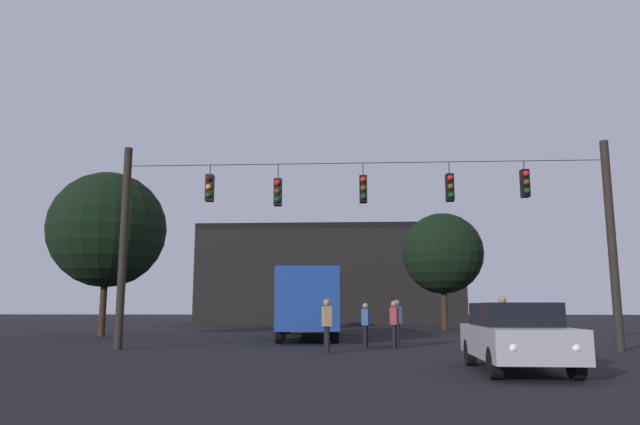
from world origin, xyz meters
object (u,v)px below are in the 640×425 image
car_near_right (516,335)px  pedestrian_crossing_center (503,321)px  pedestrian_trailing (327,322)px  pedestrian_near_bus (397,320)px  tree_behind_building (443,253)px  city_bus (308,298)px  pedestrian_crossing_left (366,322)px  tree_left_silhouette (107,230)px  pedestrian_crossing_right (394,321)px

car_near_right → pedestrian_crossing_center: 4.89m
car_near_right → pedestrian_trailing: bearing=131.7°
pedestrian_near_bus → tree_behind_building: (4.21, 15.87, 3.87)m
city_bus → pedestrian_crossing_center: size_ratio=6.37×
pedestrian_crossing_left → tree_behind_building: (5.36, 16.25, 3.95)m
pedestrian_trailing → tree_left_silhouette: tree_left_silhouette is taller
tree_behind_building → pedestrian_crossing_left: bearing=-108.2°
city_bus → pedestrian_crossing_center: bearing=-54.6°
pedestrian_crossing_left → pedestrian_crossing_right: 1.12m
pedestrian_crossing_center → pedestrian_crossing_right: pedestrian_crossing_center is taller
pedestrian_trailing → city_bus: bearing=97.9°
car_near_right → pedestrian_crossing_right: bearing=106.5°
pedestrian_crossing_right → pedestrian_trailing: pedestrian_trailing is taller
pedestrian_crossing_left → pedestrian_trailing: size_ratio=0.94×
car_near_right → tree_behind_building: (2.18, 24.10, 4.03)m
pedestrian_near_bus → pedestrian_trailing: size_ratio=1.01×
car_near_right → tree_left_silhouette: 22.22m
pedestrian_crossing_left → pedestrian_crossing_center: (4.13, -3.05, 0.12)m
city_bus → pedestrian_crossing_center: (6.68, -9.39, -0.87)m
pedestrian_crossing_left → pedestrian_near_bus: (1.15, 0.38, 0.07)m
pedestrian_near_bus → pedestrian_trailing: 4.04m
pedestrian_crossing_right → tree_behind_building: 17.76m
pedestrian_near_bus → car_near_right: bearing=-76.2°
pedestrian_near_bus → tree_behind_building: 16.87m
city_bus → tree_behind_building: 13.02m
car_near_right → tree_left_silhouette: tree_left_silhouette is taller
pedestrian_crossing_center → tree_behind_building: bearing=86.4°
tree_behind_building → pedestrian_crossing_center: bearing=-93.6°
city_bus → pedestrian_crossing_right: bearing=-62.6°
car_near_right → pedestrian_crossing_center: (0.95, 4.79, 0.20)m
city_bus → pedestrian_crossing_center: city_bus is taller
pedestrian_crossing_center → pedestrian_trailing: 5.42m
city_bus → tree_behind_building: (7.91, 9.91, 2.96)m
car_near_right → tree_left_silhouette: size_ratio=0.54×
tree_left_silhouette → pedestrian_crossing_left: bearing=-28.7°
car_near_right → pedestrian_near_bus: pedestrian_near_bus is taller
city_bus → car_near_right: city_bus is taller
pedestrian_crossing_right → city_bus: bearing=117.4°
pedestrian_crossing_left → pedestrian_crossing_center: bearing=-36.5°
pedestrian_crossing_center → tree_left_silhouette: size_ratio=0.21×
city_bus → tree_left_silhouette: tree_left_silhouette is taller
car_near_right → pedestrian_crossing_left: size_ratio=2.79×
city_bus → car_near_right: size_ratio=2.54×
pedestrian_crossing_left → tree_behind_building: bearing=71.8°
pedestrian_crossing_left → pedestrian_trailing: bearing=-114.3°
tree_left_silhouette → car_near_right: bearing=-42.9°
pedestrian_trailing → pedestrian_crossing_left: bearing=65.7°
city_bus → car_near_right: bearing=-68.0°
pedestrian_crossing_right → tree_left_silhouette: 16.25m
car_near_right → tree_left_silhouette: bearing=137.1°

